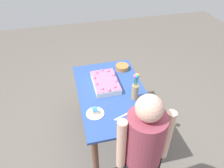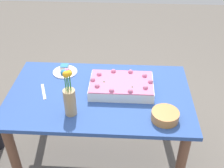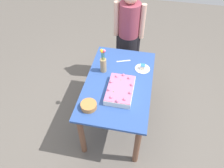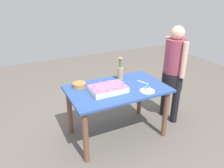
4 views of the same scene
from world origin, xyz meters
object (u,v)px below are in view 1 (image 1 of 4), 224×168
sheet_cake (105,82)px  flower_vase (135,89)px  cake_knife (122,116)px  fruit_bowl (122,67)px  serving_plate_with_slice (95,113)px  person_standing (143,154)px

sheet_cake → flower_vase: size_ratio=1.35×
cake_knife → fruit_bowl: (-0.86, 0.25, 0.03)m
serving_plate_with_slice → flower_vase: size_ratio=0.57×
flower_vase → person_standing: bearing=-14.4°
sheet_cake → serving_plate_with_slice: (0.46, -0.21, -0.02)m
flower_vase → person_standing: person_standing is taller
serving_plate_with_slice → flower_vase: flower_vase is taller
sheet_cake → serving_plate_with_slice: size_ratio=2.36×
sheet_cake → fruit_bowl: size_ratio=2.59×
sheet_cake → fruit_bowl: 0.42m
serving_plate_with_slice → cake_knife: serving_plate_with_slice is taller
cake_knife → person_standing: bearing=-108.3°
cake_knife → flower_vase: bearing=27.5°
sheet_cake → cake_knife: sheet_cake is taller
person_standing → fruit_bowl: bearing=-9.2°
sheet_cake → cake_knife: 0.57m
serving_plate_with_slice → fruit_bowl: bearing=145.6°
sheet_cake → person_standing: bearing=3.6°
serving_plate_with_slice → flower_vase: 0.52m
sheet_cake → flower_vase: bearing=40.3°
flower_vase → serving_plate_with_slice: bearing=-74.5°
sheet_cake → person_standing: (1.12, 0.07, 0.07)m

